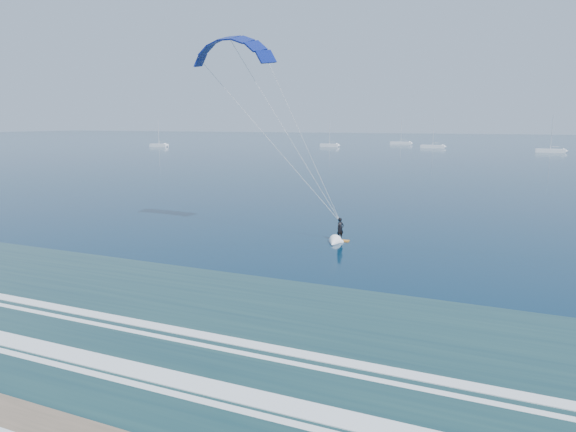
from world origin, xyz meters
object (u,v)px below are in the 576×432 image
(kitesurfer_rig, at_px, (281,124))
(sailboat_1, at_px, (329,145))
(sailboat_3, at_px, (550,151))
(sailboat_7, at_px, (433,146))
(sailboat_2, at_px, (401,143))
(sailboat_0, at_px, (159,145))

(kitesurfer_rig, bearing_deg, sailboat_1, 107.43)
(sailboat_1, height_order, sailboat_3, sailboat_3)
(sailboat_7, bearing_deg, sailboat_2, 122.27)
(sailboat_7, bearing_deg, kitesurfer_rig, -86.47)
(sailboat_2, xyz_separation_m, sailboat_3, (57.34, -42.76, 0.00))
(sailboat_3, bearing_deg, kitesurfer_rig, -101.09)
(kitesurfer_rig, distance_m, sailboat_7, 165.34)
(sailboat_1, xyz_separation_m, sailboat_2, (21.98, 33.99, 0.01))
(sailboat_1, xyz_separation_m, sailboat_3, (79.32, -8.77, 0.01))
(sailboat_0, distance_m, sailboat_2, 105.00)
(kitesurfer_rig, relative_size, sailboat_7, 1.53)
(sailboat_0, distance_m, sailboat_3, 143.84)
(sailboat_2, relative_size, sailboat_3, 1.01)
(sailboat_1, distance_m, sailboat_2, 40.48)
(sailboat_1, height_order, sailboat_2, sailboat_2)
(kitesurfer_rig, xyz_separation_m, sailboat_1, (-49.89, 158.87, -9.05))
(kitesurfer_rig, height_order, sailboat_2, kitesurfer_rig)
(kitesurfer_rig, distance_m, sailboat_3, 153.22)
(sailboat_0, height_order, sailboat_1, sailboat_0)
(sailboat_3, relative_size, sailboat_7, 1.04)
(sailboat_1, distance_m, sailboat_7, 40.15)
(sailboat_1, relative_size, sailboat_2, 0.85)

